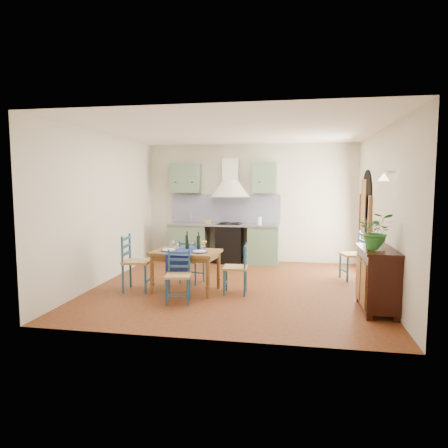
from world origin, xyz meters
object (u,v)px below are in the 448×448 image
(chair_near, at_px, (178,276))
(potted_plant, at_px, (377,231))
(dining_table, at_px, (186,256))
(sideboard, at_px, (377,277))

(chair_near, bearing_deg, potted_plant, -0.40)
(dining_table, xyz_separation_m, chair_near, (0.04, -0.63, -0.21))
(chair_near, xyz_separation_m, sideboard, (3.01, 0.09, 0.08))
(chair_near, bearing_deg, sideboard, 1.66)
(dining_table, bearing_deg, potted_plant, -12.22)
(dining_table, height_order, potted_plant, potted_plant)
(dining_table, bearing_deg, chair_near, -86.18)
(chair_near, height_order, sideboard, sideboard)
(chair_near, bearing_deg, dining_table, 93.82)
(chair_near, distance_m, potted_plant, 3.06)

